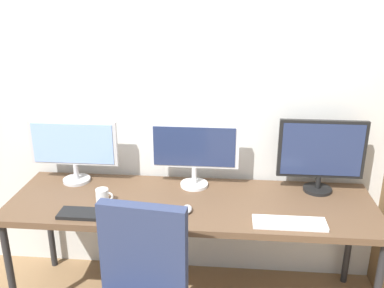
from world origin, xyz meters
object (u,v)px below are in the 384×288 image
(keyboard_left, at_px, (90,214))
(keyboard_right, at_px, (289,223))
(monitor_left, at_px, (74,147))
(coffee_mug, at_px, (103,196))
(computer_mouse, at_px, (187,209))
(monitor_center, at_px, (194,151))
(monitor_right, at_px, (321,153))
(desk, at_px, (191,208))

(keyboard_left, height_order, keyboard_right, same)
(monitor_left, height_order, coffee_mug, monitor_left)
(keyboard_right, relative_size, computer_mouse, 4.16)
(computer_mouse, bearing_deg, keyboard_left, -170.23)
(monitor_center, height_order, computer_mouse, monitor_center)
(monitor_center, xyz_separation_m, monitor_right, (0.79, 0.00, 0.01))
(coffee_mug, bearing_deg, monitor_center, 28.56)
(coffee_mug, bearing_deg, monitor_left, 132.55)
(monitor_right, distance_m, computer_mouse, 0.91)
(desk, distance_m, computer_mouse, 0.15)
(desk, distance_m, monitor_left, 0.87)
(keyboard_right, xyz_separation_m, coffee_mug, (-1.09, 0.16, 0.04))
(keyboard_right, bearing_deg, monitor_left, 161.86)
(computer_mouse, bearing_deg, desk, 85.12)
(monitor_center, relative_size, keyboard_right, 1.41)
(monitor_left, bearing_deg, keyboard_right, -18.14)
(monitor_right, bearing_deg, desk, -164.95)
(monitor_right, bearing_deg, computer_mouse, -156.53)
(monitor_right, xyz_separation_m, coffee_mug, (-1.32, -0.29, -0.21))
(computer_mouse, bearing_deg, monitor_left, 155.91)
(keyboard_right, bearing_deg, monitor_center, 141.70)
(desk, distance_m, keyboard_left, 0.61)
(desk, distance_m, monitor_right, 0.87)
(desk, xyz_separation_m, monitor_left, (-0.79, 0.21, 0.29))
(monitor_right, relative_size, computer_mouse, 5.54)
(monitor_right, bearing_deg, monitor_center, -180.00)
(monitor_left, distance_m, computer_mouse, 0.88)
(desk, bearing_deg, computer_mouse, -94.88)
(monitor_center, bearing_deg, desk, -90.00)
(desk, xyz_separation_m, coffee_mug, (-0.53, -0.07, 0.10))
(monitor_left, height_order, keyboard_left, monitor_left)
(monitor_right, height_order, keyboard_left, monitor_right)
(monitor_center, bearing_deg, computer_mouse, -91.90)
(monitor_left, relative_size, computer_mouse, 6.04)
(monitor_center, xyz_separation_m, computer_mouse, (-0.01, -0.35, -0.23))
(monitor_center, distance_m, coffee_mug, 0.63)
(keyboard_left, xyz_separation_m, coffee_mug, (0.03, 0.16, 0.04))
(monitor_left, distance_m, monitor_center, 0.79)
(desk, xyz_separation_m, monitor_center, (0.00, 0.21, 0.30))
(monitor_center, distance_m, keyboard_left, 0.75)
(keyboard_right, bearing_deg, computer_mouse, 170.62)
(keyboard_left, bearing_deg, monitor_left, 117.45)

